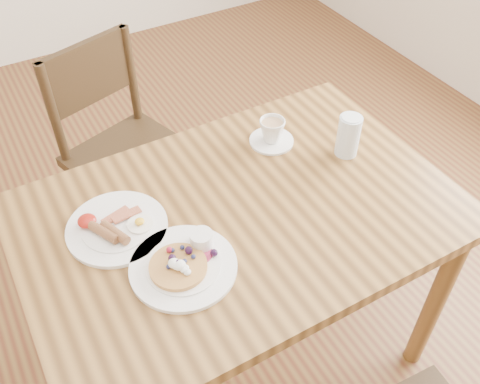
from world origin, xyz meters
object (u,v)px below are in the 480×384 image
at_px(chair_far, 123,145).
at_px(pancake_plate, 184,263).
at_px(water_glass, 348,136).
at_px(breakfast_plate, 115,227).
at_px(teacup_saucer, 272,133).
at_px(dining_table, 240,234).

height_order(chair_far, pancake_plate, chair_far).
xyz_separation_m(pancake_plate, water_glass, (0.62, 0.15, 0.05)).
bearing_deg(pancake_plate, chair_far, 82.22).
relative_size(pancake_plate, water_glass, 2.03).
bearing_deg(breakfast_plate, teacup_saucer, 11.22).
bearing_deg(pancake_plate, water_glass, 13.89).
distance_m(dining_table, water_glass, 0.44).
bearing_deg(breakfast_plate, pancake_plate, -62.39).
xyz_separation_m(dining_table, pancake_plate, (-0.22, -0.10, 0.11)).
xyz_separation_m(dining_table, water_glass, (0.41, 0.05, 0.17)).
height_order(breakfast_plate, water_glass, water_glass).
xyz_separation_m(teacup_saucer, water_glass, (0.17, -0.16, 0.03)).
bearing_deg(teacup_saucer, breakfast_plate, -168.78).
bearing_deg(teacup_saucer, water_glass, -43.01).
bearing_deg(water_glass, dining_table, -172.67).
xyz_separation_m(chair_far, water_glass, (0.51, -0.70, 0.32)).
relative_size(breakfast_plate, water_glass, 2.03).
xyz_separation_m(dining_table, chair_far, (-0.10, 0.75, -0.16)).
relative_size(chair_far, breakfast_plate, 3.26).
relative_size(pancake_plate, teacup_saucer, 1.93).
bearing_deg(dining_table, breakfast_plate, 162.75).
distance_m(teacup_saucer, water_glass, 0.24).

